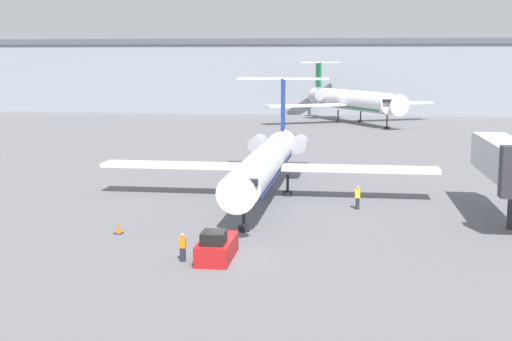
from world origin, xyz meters
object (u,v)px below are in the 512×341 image
object	(u,v)px
airplane_main	(267,160)
traffic_cone_left	(118,228)
worker_near_tug	(183,247)
airplane_parked_far_left	(352,100)
jet_bridge	(506,160)
pushback_tug	(217,247)
worker_by_wing	(358,197)

from	to	relation	value
airplane_main	traffic_cone_left	world-z (taller)	airplane_main
worker_near_tug	airplane_parked_far_left	world-z (taller)	airplane_parked_far_left
jet_bridge	pushback_tug	bearing A→B (deg)	-146.12
airplane_main	traffic_cone_left	xyz separation A→B (m)	(-8.52, -14.34, -2.82)
pushback_tug	worker_by_wing	size ratio (longest dim) A/B	2.45
pushback_tug	jet_bridge	size ratio (longest dim) A/B	0.33
airplane_main	worker_near_tug	world-z (taller)	airplane_main
worker_near_tug	worker_by_wing	size ratio (longest dim) A/B	0.91
airplane_main	jet_bridge	size ratio (longest dim) A/B	2.21
worker_by_wing	pushback_tug	bearing A→B (deg)	-118.86
pushback_tug	traffic_cone_left	distance (m)	9.36
traffic_cone_left	airplane_parked_far_left	distance (m)	89.39
airplane_main	airplane_parked_far_left	bearing A→B (deg)	84.13
airplane_main	airplane_parked_far_left	xyz separation A→B (m)	(7.56, 73.52, 0.99)
worker_near_tug	jet_bridge	xyz separation A→B (m)	(20.93, 13.59, 3.56)
worker_by_wing	traffic_cone_left	xyz separation A→B (m)	(-16.20, -10.09, -0.59)
traffic_cone_left	pushback_tug	bearing A→B (deg)	-34.07
pushback_tug	traffic_cone_left	world-z (taller)	pushback_tug
airplane_main	worker_near_tug	bearing A→B (deg)	-97.39
pushback_tug	worker_near_tug	bearing A→B (deg)	-156.79
airplane_main	airplane_parked_far_left	size ratio (longest dim) A/B	0.96
traffic_cone_left	worker_by_wing	bearing A→B (deg)	31.92
pushback_tug	worker_near_tug	distance (m)	2.05
airplane_parked_far_left	jet_bridge	xyz separation A→B (m)	(10.72, -80.30, 0.24)
airplane_main	pushback_tug	distance (m)	19.75
jet_bridge	worker_by_wing	bearing A→B (deg)	166.51
airplane_parked_far_left	airplane_main	bearing A→B (deg)	-95.87
worker_by_wing	airplane_parked_far_left	distance (m)	77.83
traffic_cone_left	jet_bridge	world-z (taller)	jet_bridge
worker_by_wing	airplane_parked_far_left	xyz separation A→B (m)	(-0.12, 77.76, 3.22)
airplane_main	pushback_tug	world-z (taller)	airplane_main
airplane_main	traffic_cone_left	bearing A→B (deg)	-120.71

